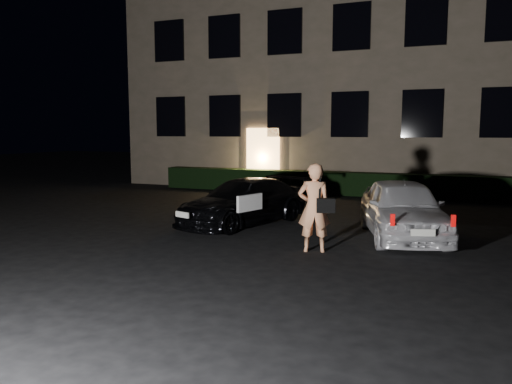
% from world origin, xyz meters
% --- Properties ---
extents(ground, '(80.00, 80.00, 0.00)m').
position_xyz_m(ground, '(0.00, 0.00, 0.00)').
color(ground, black).
rests_on(ground, ground).
extents(building, '(20.00, 8.11, 12.00)m').
position_xyz_m(building, '(-0.00, 14.99, 6.00)').
color(building, '#6B604D').
rests_on(building, ground).
extents(hedge, '(15.00, 0.70, 0.85)m').
position_xyz_m(hedge, '(0.00, 10.50, 0.42)').
color(hedge, black).
rests_on(hedge, ground).
extents(sedan, '(2.80, 4.27, 1.15)m').
position_xyz_m(sedan, '(-1.21, 3.62, 0.57)').
color(sedan, black).
rests_on(sedan, ground).
extents(hatch, '(2.62, 4.17, 1.32)m').
position_xyz_m(hatch, '(2.74, 3.42, 0.66)').
color(hatch, silver).
rests_on(hatch, ground).
extents(man, '(0.81, 0.60, 1.75)m').
position_xyz_m(man, '(1.26, 1.42, 0.88)').
color(man, '#F6A16F').
rests_on(man, ground).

